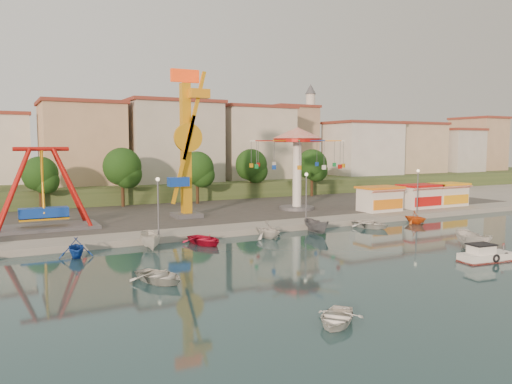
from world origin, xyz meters
TOP-DOWN VIEW (x-y plane):
  - ground at (0.00, 0.00)m, footprint 200.00×200.00m
  - quay_deck at (0.00, 62.00)m, footprint 200.00×100.00m
  - asphalt_pad at (0.00, 30.00)m, footprint 90.00×28.00m
  - hill_terrace at (0.00, 67.00)m, footprint 200.00×60.00m
  - pirate_ship_ride at (-16.92, 21.41)m, footprint 10.00×5.00m
  - kamikaze_tower at (-1.75, 22.24)m, footprint 3.98×3.10m
  - wave_swinger at (12.92, 22.56)m, footprint 11.60×11.60m
  - booth_left at (21.22, 16.49)m, footprint 5.40×3.78m
  - booth_mid at (27.96, 16.49)m, footprint 5.40×3.78m
  - booth_right at (33.06, 16.49)m, footprint 5.40×3.78m
  - lamp_post_1 at (-8.00, 13.00)m, footprint 0.14×0.14m
  - lamp_post_2 at (8.00, 13.00)m, footprint 0.14×0.14m
  - lamp_post_3 at (24.00, 13.00)m, footprint 0.14×0.14m
  - tree_1 at (-16.00, 36.24)m, footprint 4.35×4.35m
  - tree_2 at (-6.00, 35.81)m, footprint 5.02×5.02m
  - tree_3 at (4.00, 34.36)m, footprint 4.68×4.68m
  - tree_4 at (14.00, 37.35)m, footprint 4.86×4.86m
  - tree_5 at (24.00, 35.54)m, footprint 4.83×4.83m
  - building_2 at (-8.19, 51.96)m, footprint 11.95×9.28m
  - building_3 at (5.60, 48.80)m, footprint 12.59×10.50m
  - building_4 at (19.07, 52.20)m, footprint 10.75×9.23m
  - building_5 at (32.37, 50.33)m, footprint 12.77×10.96m
  - building_6 at (44.15, 48.77)m, footprint 8.23×8.98m
  - building_7 at (56.03, 53.70)m, footprint 11.59×10.93m
  - building_8 at (69.93, 47.19)m, footprint 12.84×9.28m
  - building_9 at (83.46, 49.95)m, footprint 12.95×9.17m
  - minaret at (36.00, 54.00)m, footprint 2.80×2.80m
  - cabin_motorboat at (11.58, -6.08)m, footprint 4.42×2.11m
  - rowboat_a at (-11.94, -0.30)m, footprint 4.08×4.70m
  - rowboat_b at (-6.51, -11.63)m, footprint 4.04×3.96m
  - skiff at (13.48, -3.50)m, footprint 3.35×4.86m
  - moored_boat_1 at (-15.60, 9.80)m, footprint 2.85×3.22m
  - moored_boat_2 at (-9.66, 9.80)m, footprint 1.99×4.17m
  - moored_boat_3 at (-4.78, 9.80)m, footprint 3.79×4.69m
  - moored_boat_4 at (1.59, 9.80)m, footprint 3.53×3.82m
  - moored_boat_5 at (7.15, 9.80)m, footprint 1.54×3.80m
  - moored_boat_6 at (14.10, 9.80)m, footprint 4.09×4.86m
  - moored_boat_7 at (20.48, 9.80)m, footprint 2.83×3.13m

SIDE VIEW (x-z plane):
  - ground at x=0.00m, z-range 0.00..0.00m
  - quay_deck at x=0.00m, z-range 0.00..0.60m
  - rowboat_b at x=-6.51m, z-range 0.00..0.69m
  - cabin_motorboat at x=11.58m, z-range -0.35..1.15m
  - rowboat_a at x=-11.94m, z-range 0.00..0.81m
  - moored_boat_3 at x=-4.78m, z-range 0.00..0.86m
  - moored_boat_6 at x=14.10m, z-range 0.00..0.86m
  - asphalt_pad at x=0.00m, z-range 0.60..0.61m
  - moored_boat_5 at x=7.15m, z-range 0.00..1.45m
  - moored_boat_7 at x=20.48m, z-range 0.00..1.46m
  - moored_boat_2 at x=-9.66m, z-range 0.00..1.55m
  - moored_boat_1 at x=-15.60m, z-range 0.00..1.57m
  - moored_boat_4 at x=1.59m, z-range 0.00..1.66m
  - skiff at x=13.48m, z-range 0.00..1.76m
  - hill_terrace at x=0.00m, z-range 0.00..3.00m
  - booth_left at x=21.22m, z-range 0.62..3.70m
  - booth_mid at x=27.96m, z-range 0.62..3.70m
  - booth_right at x=33.06m, z-range 0.62..3.70m
  - lamp_post_1 at x=-8.00m, z-range 0.60..5.60m
  - lamp_post_2 at x=8.00m, z-range 0.60..5.60m
  - lamp_post_3 at x=24.00m, z-range 0.60..5.60m
  - pirate_ship_ride at x=-16.92m, z-range 0.39..8.39m
  - tree_1 at x=-16.00m, z-range 1.80..8.60m
  - tree_3 at x=4.00m, z-range 1.90..9.21m
  - tree_5 at x=24.00m, z-range 1.94..9.48m
  - tree_4 at x=14.00m, z-range 1.95..9.55m
  - tree_2 at x=-6.00m, z-range 1.99..9.84m
  - building_7 at x=56.03m, z-range 3.00..11.76m
  - building_3 at x=5.60m, z-range 3.00..12.20m
  - building_9 at x=83.46m, z-range 3.00..12.21m
  - building_4 at x=19.07m, z-range 3.00..12.24m
  - wave_swinger at x=12.92m, z-range 3.00..13.40m
  - kamikaze_tower at x=-1.75m, z-range 0.34..16.84m
  - building_5 at x=32.37m, z-range 3.00..14.21m
  - building_2 at x=-8.19m, z-range 3.00..14.23m
  - building_6 at x=44.15m, z-range 3.00..15.36m
  - building_8 at x=69.93m, z-range 3.00..15.58m
  - minaret at x=36.00m, z-range 3.55..21.55m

